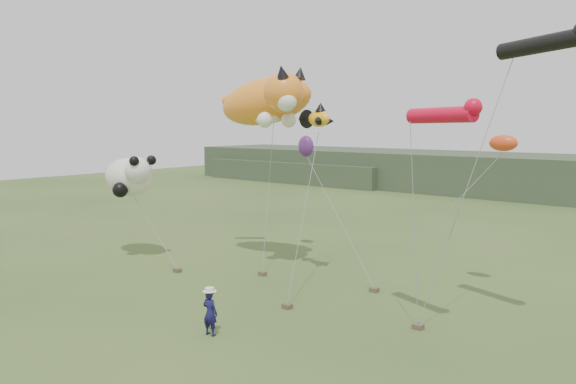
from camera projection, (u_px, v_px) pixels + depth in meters
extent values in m
plane|color=#385123|center=(229.00, 330.00, 19.42)|extent=(120.00, 120.00, 0.00)
cube|color=#2D3D28|center=(569.00, 178.00, 53.47)|extent=(90.00, 12.00, 4.00)
cube|color=#2D3D28|center=(303.00, 171.00, 70.36)|extent=(25.00, 8.00, 2.50)
imported|color=#141245|center=(210.00, 313.00, 18.89)|extent=(0.62, 0.45, 1.56)
cube|color=brown|center=(262.00, 274.00, 26.44)|extent=(0.36, 0.29, 0.18)
cube|color=brown|center=(287.00, 306.00, 21.72)|extent=(0.36, 0.29, 0.18)
cube|color=brown|center=(418.00, 326.00, 19.53)|extent=(0.36, 0.29, 0.18)
cube|color=brown|center=(177.00, 270.00, 27.05)|extent=(0.36, 0.29, 0.18)
cube|color=brown|center=(374.00, 290.00, 23.86)|extent=(0.36, 0.29, 0.18)
ellipsoid|color=orange|center=(266.00, 101.00, 27.95)|extent=(5.68, 3.34, 3.10)
sphere|color=orange|center=(284.00, 92.00, 25.79)|extent=(1.88, 1.88, 1.88)
cone|color=black|center=(282.00, 72.00, 25.09)|extent=(0.58, 0.71, 0.70)
cone|color=black|center=(300.00, 73.00, 25.75)|extent=(0.58, 0.67, 0.67)
sphere|color=white|center=(287.00, 101.00, 25.34)|extent=(0.94, 0.94, 0.94)
ellipsoid|color=white|center=(265.00, 118.00, 27.68)|extent=(1.83, 0.92, 0.57)
sphere|color=white|center=(265.00, 120.00, 25.87)|extent=(0.73, 0.73, 0.73)
sphere|color=white|center=(289.00, 120.00, 26.84)|extent=(0.73, 0.73, 0.73)
cylinder|color=orange|center=(239.00, 95.00, 30.26)|extent=(1.94, 1.42, 1.13)
ellipsoid|color=#FFAE17|center=(319.00, 119.00, 24.67)|extent=(1.43, 0.90, 0.73)
cone|color=black|center=(303.00, 119.00, 25.60)|extent=(0.86, 0.99, 0.85)
cone|color=black|center=(321.00, 107.00, 24.54)|extent=(0.47, 0.47, 0.38)
cone|color=black|center=(317.00, 121.00, 24.14)|extent=(0.50, 0.53, 0.38)
cone|color=black|center=(330.00, 121.00, 24.86)|extent=(0.50, 0.53, 0.38)
cylinder|color=black|center=(540.00, 44.00, 18.10)|extent=(3.05, 1.54, 0.71)
cylinder|color=red|center=(441.00, 115.00, 18.31)|extent=(2.78, 1.46, 0.55)
sphere|color=red|center=(473.00, 107.00, 17.15)|extent=(0.55, 0.55, 0.55)
ellipsoid|color=white|center=(128.00, 177.00, 29.87)|extent=(3.06, 2.04, 2.04)
sphere|color=white|center=(138.00, 170.00, 28.69)|extent=(1.36, 1.36, 1.36)
sphere|color=black|center=(134.00, 161.00, 28.06)|extent=(0.50, 0.50, 0.50)
sphere|color=black|center=(151.00, 160.00, 28.72)|extent=(0.50, 0.50, 0.50)
sphere|color=black|center=(120.00, 190.00, 28.88)|extent=(0.79, 0.79, 0.79)
sphere|color=black|center=(124.00, 184.00, 30.76)|extent=(0.79, 0.79, 0.79)
ellipsoid|color=#E5421B|center=(503.00, 143.00, 23.05)|extent=(1.16, 0.68, 0.68)
ellipsoid|color=#562471|center=(306.00, 146.00, 30.85)|extent=(0.95, 0.64, 1.17)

